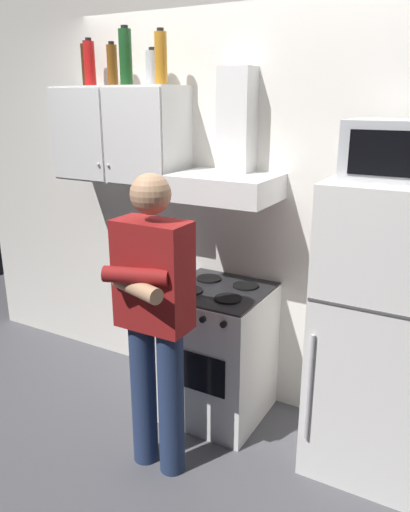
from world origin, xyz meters
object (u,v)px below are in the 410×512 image
(bottle_beer_brown, at_px, (112,65))
(bottle_canister_steel, at_px, (154,68))
(bottle_soda_red, at_px, (90,63))
(bottle_rum_dark, at_px, (87,65))
(stove_oven, at_px, (217,352))
(bottle_liquor_amber, at_px, (161,58))
(upper_cabinet, at_px, (120,134))
(microwave, at_px, (399,150))
(person_standing, at_px, (154,318))
(bottle_wine_green, at_px, (126,57))
(range_hood, at_px, (229,165))
(refrigerator, at_px, (377,332))

(bottle_beer_brown, height_order, bottle_canister_steel, bottle_beer_brown)
(bottle_soda_red, xyz_separation_m, bottle_rum_dark, (-0.09, 0.07, -0.00))
(stove_oven, height_order, bottle_liquor_amber, bottle_liquor_amber)
(upper_cabinet, distance_m, stove_oven, 1.55)
(microwave, relative_size, bottle_rum_dark, 1.70)
(upper_cabinet, height_order, person_standing, upper_cabinet)
(bottle_soda_red, relative_size, bottle_liquor_amber, 0.92)
(bottle_wine_green, relative_size, bottle_canister_steel, 1.56)
(range_hood, distance_m, bottle_rum_dark, 1.23)
(upper_cabinet, height_order, bottle_soda_red, bottle_soda_red)
(upper_cabinet, height_order, stove_oven, upper_cabinet)
(bottle_beer_brown, distance_m, bottle_canister_steel, 0.31)
(person_standing, xyz_separation_m, bottle_beer_brown, (-0.81, 0.76, 1.28))
(person_standing, distance_m, bottle_liquor_amber, 1.54)
(bottle_beer_brown, distance_m, bottle_wine_green, 0.17)
(range_hood, height_order, bottle_soda_red, bottle_soda_red)
(bottle_soda_red, bearing_deg, bottle_beer_brown, 21.13)
(bottle_soda_red, bearing_deg, range_hood, 1.56)
(bottle_beer_brown, xyz_separation_m, bottle_canister_steel, (0.31, 0.02, -0.02))
(person_standing, bearing_deg, upper_cabinet, 135.74)
(bottle_liquor_amber, bearing_deg, bottle_soda_red, -179.06)
(microwave, xyz_separation_m, bottle_canister_steel, (-1.50, 0.15, 0.41))
(person_standing, distance_m, bottle_beer_brown, 1.69)
(refrigerator, relative_size, bottle_rum_dark, 5.66)
(microwave, xyz_separation_m, bottle_beer_brown, (-1.81, 0.13, 0.44))
(bottle_wine_green, relative_size, bottle_rum_dark, 1.21)
(stove_oven, relative_size, bottle_canister_steel, 3.99)
(bottle_rum_dark, bearing_deg, bottle_canister_steel, 0.01)
(refrigerator, distance_m, microwave, 0.94)
(upper_cabinet, relative_size, bottle_liquor_amber, 2.86)
(upper_cabinet, bearing_deg, person_standing, -44.26)
(bottle_canister_steel, bearing_deg, stove_oven, -17.25)
(bottle_wine_green, bearing_deg, bottle_rum_dark, 168.53)
(stove_oven, relative_size, bottle_beer_brown, 3.29)
(range_hood, xyz_separation_m, bottle_canister_steel, (-0.55, 0.04, 0.56))
(bottle_wine_green, height_order, bottle_canister_steel, bottle_wine_green)
(stove_oven, bearing_deg, upper_cabinet, 171.10)
(microwave, distance_m, bottle_beer_brown, 1.86)
(bottle_wine_green, xyz_separation_m, bottle_rum_dark, (-0.38, 0.08, -0.03))
(range_hood, relative_size, bottle_beer_brown, 2.83)
(stove_oven, relative_size, person_standing, 0.53)
(stove_oven, relative_size, bottle_liquor_amber, 2.78)
(bottle_canister_steel, bearing_deg, person_standing, -57.26)
(stove_oven, relative_size, bottle_wine_green, 2.56)
(bottle_rum_dark, bearing_deg, upper_cabinet, -9.04)
(upper_cabinet, height_order, bottle_beer_brown, bottle_beer_brown)
(bottle_soda_red, bearing_deg, person_standing, -36.73)
(bottle_rum_dark, bearing_deg, refrigerator, -4.77)
(range_hood, xyz_separation_m, bottle_liquor_amber, (-0.45, -0.02, 0.60))
(bottle_beer_brown, bearing_deg, bottle_liquor_amber, -6.33)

